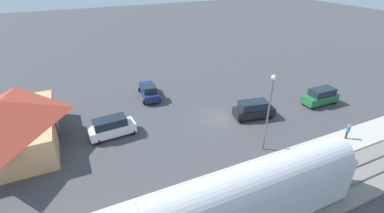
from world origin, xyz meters
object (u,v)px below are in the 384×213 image
(station_building, at_px, (8,124))
(pickup_navy, at_px, (149,91))
(pedestrian_on_platform, at_px, (309,150))
(suv_black, at_px, (254,109))
(suv_white, at_px, (112,127))
(pedestrian_waiting_far, at_px, (348,131))
(suv_green, at_px, (321,96))
(light_pole_near_platform, at_px, (269,105))

(station_building, xyz_separation_m, pickup_navy, (5.19, -15.99, -1.72))
(pedestrian_on_platform, distance_m, suv_black, 8.87)
(pedestrian_on_platform, distance_m, pickup_navy, 21.88)
(pedestrian_on_platform, distance_m, suv_white, 20.24)
(pedestrian_waiting_far, distance_m, suv_white, 25.19)
(suv_green, height_order, light_pole_near_platform, light_pole_near_platform)
(station_building, distance_m, suv_black, 26.54)
(pedestrian_on_platform, xyz_separation_m, pickup_navy, (19.59, 9.74, -0.25))
(station_building, bearing_deg, pedestrian_waiting_far, -113.23)
(suv_green, distance_m, pickup_navy, 23.27)
(light_pole_near_platform, bearing_deg, suv_black, -26.79)
(station_building, relative_size, suv_black, 2.42)
(suv_green, bearing_deg, suv_white, 81.48)
(station_building, relative_size, pickup_navy, 2.23)
(pedestrian_waiting_far, bearing_deg, suv_white, 63.04)
(pickup_navy, distance_m, suv_black, 14.60)
(pedestrian_on_platform, xyz_separation_m, pedestrian_waiting_far, (0.69, -6.24, 0.00))
(station_building, height_order, pedestrian_waiting_far, station_building)
(suv_black, xyz_separation_m, suv_white, (3.24, 16.39, 0.00))
(pickup_navy, relative_size, suv_black, 1.08)
(suv_white, bearing_deg, pedestrian_on_platform, -126.76)
(pedestrian_waiting_far, xyz_separation_m, pickup_navy, (18.90, 15.98, -0.25))
(pickup_navy, bearing_deg, suv_white, 139.12)
(pedestrian_waiting_far, relative_size, pickup_navy, 0.31)
(pickup_navy, bearing_deg, pedestrian_waiting_far, -139.79)
(pedestrian_waiting_far, bearing_deg, pickup_navy, 40.21)
(suv_green, distance_m, suv_white, 27.01)
(pedestrian_on_platform, height_order, suv_white, suv_white)
(light_pole_near_platform, bearing_deg, station_building, 64.08)
(pedestrian_waiting_far, bearing_deg, suv_black, 36.51)
(suv_black, bearing_deg, light_pole_near_platform, 153.21)
(pickup_navy, relative_size, light_pole_near_platform, 0.69)
(pedestrian_on_platform, bearing_deg, pedestrian_waiting_far, -83.71)
(light_pole_near_platform, bearing_deg, suv_white, 56.64)
(suv_green, distance_m, suv_black, 10.35)
(suv_green, xyz_separation_m, suv_black, (0.76, 10.32, 0.00))
(pedestrian_on_platform, relative_size, suv_white, 0.34)
(suv_black, distance_m, light_pole_near_platform, 7.47)
(station_building, height_order, suv_white, station_building)
(suv_green, height_order, suv_white, same)
(suv_black, bearing_deg, suv_white, 78.83)
(pedestrian_on_platform, bearing_deg, suv_green, -52.33)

